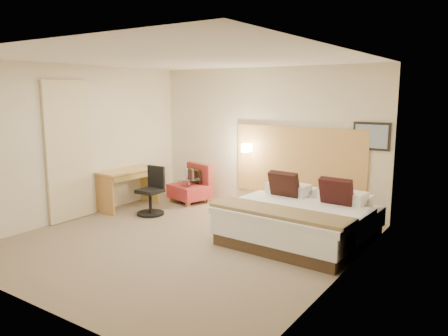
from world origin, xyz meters
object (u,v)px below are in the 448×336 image
Objects in this scene: side_table at (189,190)px; desk at (129,178)px; bed at (301,220)px; desk_chair at (152,195)px; lounge_chair at (192,187)px.

desk is at bearing -131.93° from side_table.
desk_chair is (-2.87, -0.21, 0.04)m from bed.
side_table is 0.98m from desk_chair.
desk reaches higher than side_table.
desk is (-3.55, -0.11, 0.28)m from bed.
side_table is at bearing 164.55° from bed.
side_table is (0.08, -0.19, -0.02)m from lounge_chair.
bed is 3.00m from lounge_chair.
bed reaches higher than desk.
side_table is at bearing -66.02° from lounge_chair.
desk_chair is at bearing -175.84° from bed.
bed is 2.40× the size of lounge_chair.
bed reaches higher than side_table.
lounge_chair reaches higher than desk.
desk_chair reaches higher than side_table.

